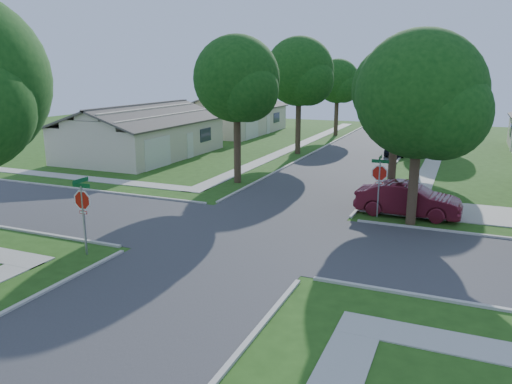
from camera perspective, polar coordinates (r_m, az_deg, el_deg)
The scene contains 19 objects.
ground at distance 21.63m, azimuth -0.89°, elevation -4.77°, with size 100.00×100.00×0.00m, color #224813.
road_ns at distance 21.62m, azimuth -0.89°, elevation -4.76°, with size 7.00×100.00×0.02m, color #333335.
sidewalk_ne at distance 45.33m, azimuth 19.93°, elevation 4.26°, with size 1.20×40.00×0.04m, color #9E9B91.
sidewalk_nw at distance 47.50m, azimuth 5.06°, elevation 5.44°, with size 1.20×40.00×0.04m, color #9E9B91.
driveway at distance 26.75m, azimuth 21.29°, elevation -2.03°, with size 8.80×3.60×0.05m, color #9E9B91.
stop_sign_sw at distance 19.74m, azimuth -19.21°, elevation -1.23°, with size 1.05×0.80×2.98m.
stop_sign_ne at distance 24.21m, azimuth 13.93°, elevation 1.82°, with size 1.05×0.80×2.98m.
tree_e_near at distance 28.01m, azimuth 15.92°, elevation 10.74°, with size 4.97×4.80×8.28m.
tree_e_mid at distance 39.92m, azimuth 18.27°, elevation 12.22°, with size 5.59×5.40×9.21m.
tree_e_far at distance 52.88m, azimuth 19.53°, elevation 12.05°, with size 5.17×5.00×8.72m.
tree_w_near at distance 30.63m, azimuth -2.12°, elevation 12.35°, with size 5.38×5.20×8.97m.
tree_w_mid at distance 41.81m, azimuth 5.03°, elevation 13.20°, with size 5.80×5.60×9.56m.
tree_w_far at distance 54.33m, azimuth 9.34°, elevation 12.17°, with size 4.76×4.60×8.04m.
tree_ne_corner at distance 23.07m, azimuth 18.37°, elevation 9.89°, with size 5.80×5.60×8.66m.
house_nw_near at distance 41.92m, azimuth -12.79°, elevation 6.10°, with size 8.42×13.60×4.23m.
house_nw_far at distance 56.51m, azimuth -2.67°, elevation 8.33°, with size 8.42×13.60×4.23m.
car_driveway at distance 25.10m, azimuth 16.99°, elevation -0.83°, with size 1.72×4.92×1.62m, color #51101C.
car_curb_east at distance 43.09m, azimuth 15.95°, elevation 4.97°, with size 1.57×3.90×1.33m, color black.
car_curb_west at distance 61.60m, azimuth 14.07°, elevation 7.63°, with size 1.97×4.84×1.40m, color black.
Camera 1 is at (8.29, -18.75, 6.89)m, focal length 35.00 mm.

